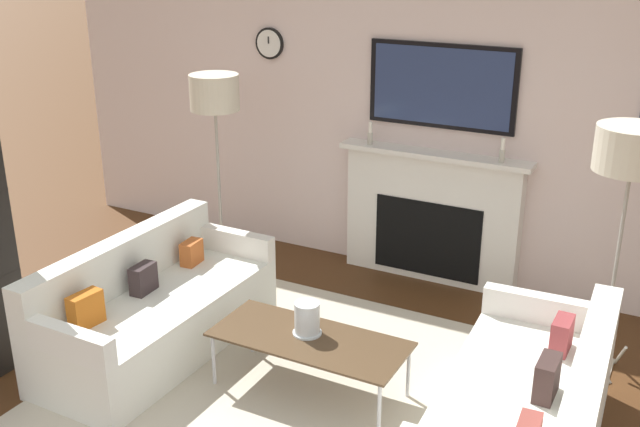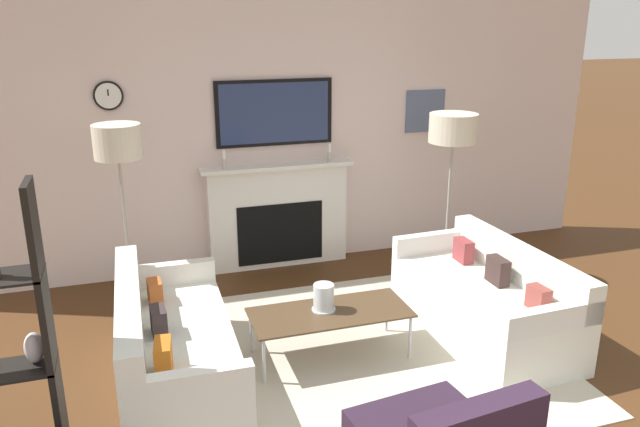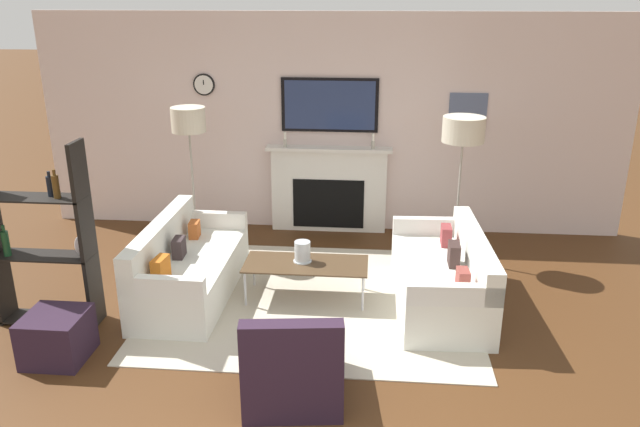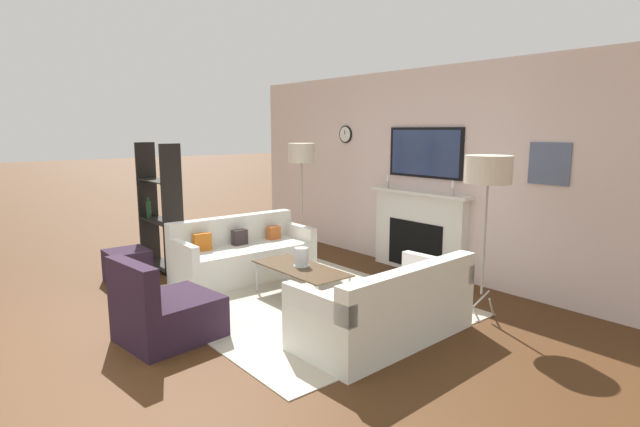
{
  "view_description": "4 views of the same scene",
  "coord_description": "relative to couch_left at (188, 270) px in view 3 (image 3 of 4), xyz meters",
  "views": [
    {
      "loc": [
        1.87,
        -0.44,
        2.71
      ],
      "look_at": [
        -0.24,
        3.54,
        1.02
      ],
      "focal_mm": 42.0,
      "sensor_mm": 36.0,
      "label": 1
    },
    {
      "loc": [
        -1.45,
        -0.97,
        2.54
      ],
      "look_at": [
        -0.04,
        3.48,
        1.04
      ],
      "focal_mm": 35.0,
      "sensor_mm": 36.0,
      "label": 2
    },
    {
      "loc": [
        0.56,
        -2.5,
        2.92
      ],
      "look_at": [
        0.03,
        3.44,
        0.78
      ],
      "focal_mm": 35.0,
      "sensor_mm": 36.0,
      "label": 3
    },
    {
      "loc": [
        4.23,
        -0.16,
        1.9
      ],
      "look_at": [
        -0.05,
        3.35,
        0.97
      ],
      "focal_mm": 28.0,
      "sensor_mm": 36.0,
      "label": 4
    }
  ],
  "objects": [
    {
      "name": "fireplace_wall",
      "position": [
        1.27,
        2.08,
        0.95
      ],
      "size": [
        7.3,
        0.28,
        2.7
      ],
      "color": "beige",
      "rests_on": "ground_plane"
    },
    {
      "name": "floor_lamp_right",
      "position": [
        2.78,
        1.15,
        1.22
      ],
      "size": [
        0.46,
        0.46,
        1.66
      ],
      "color": "#9E998E",
      "rests_on": "ground_plane"
    },
    {
      "name": "floor_lamp_left",
      "position": [
        -0.24,
        1.15,
        1.26
      ],
      "size": [
        0.38,
        0.38,
        1.72
      ],
      "color": "#9E998E",
      "rests_on": "ground_plane"
    },
    {
      "name": "coffee_table",
      "position": [
        1.19,
        0.04,
        0.08
      ],
      "size": [
        1.22,
        0.53,
        0.38
      ],
      "color": "#4C3823",
      "rests_on": "ground_plane"
    },
    {
      "name": "ottoman",
      "position": [
        -0.76,
        -1.23,
        -0.08
      ],
      "size": [
        0.49,
        0.49,
        0.41
      ],
      "color": "#2A1B2B",
      "rests_on": "ground_plane"
    },
    {
      "name": "couch_left",
      "position": [
        0.0,
        0.0,
        0.0
      ],
      "size": [
        0.79,
        1.8,
        0.77
      ],
      "color": "silver",
      "rests_on": "ground_plane"
    },
    {
      "name": "shelf_unit",
      "position": [
        -1.1,
        -0.63,
        0.54
      ],
      "size": [
        0.92,
        0.28,
        1.73
      ],
      "color": "black",
      "rests_on": "ground_plane"
    },
    {
      "name": "area_rug",
      "position": [
        1.27,
        0.0,
        -0.28
      ],
      "size": [
        3.16,
        2.65,
        0.01
      ],
      "color": "#BDB5A0",
      "rests_on": "ground_plane"
    },
    {
      "name": "hurricane_candle",
      "position": [
        1.15,
        0.08,
        0.19
      ],
      "size": [
        0.18,
        0.18,
        0.21
      ],
      "color": "silver",
      "rests_on": "coffee_table"
    },
    {
      "name": "couch_right",
      "position": [
        2.54,
        0.0,
        -0.0
      ],
      "size": [
        0.88,
        1.75,
        0.74
      ],
      "color": "silver",
      "rests_on": "ground_plane"
    },
    {
      "name": "armchair",
      "position": [
        1.27,
        -1.57,
        -0.03
      ],
      "size": [
        0.81,
        0.89,
        0.79
      ],
      "color": "#2A1B2B",
      "rests_on": "ground_plane"
    }
  ]
}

